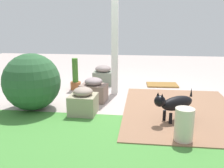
# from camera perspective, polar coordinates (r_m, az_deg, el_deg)

# --- Properties ---
(ground_plane) EXTENTS (12.00, 12.00, 0.00)m
(ground_plane) POSITION_cam_1_polar(r_m,az_deg,el_deg) (4.71, 2.77, -2.84)
(ground_plane) COLOR #B4A39D
(brick_path) EXTENTS (1.80, 2.40, 0.02)m
(brick_path) POSITION_cam_1_polar(r_m,az_deg,el_deg) (4.09, 15.67, -5.92)
(brick_path) COLOR #8E654B
(brick_path) RESTS_ON ground
(lawn_patch) EXTENTS (5.20, 2.80, 0.01)m
(lawn_patch) POSITION_cam_1_polar(r_m,az_deg,el_deg) (2.67, -15.14, -17.32)
(lawn_patch) COLOR #468939
(lawn_patch) RESTS_ON ground
(porch_pillar) EXTENTS (0.12, 0.12, 2.11)m
(porch_pillar) POSITION_cam_1_polar(r_m,az_deg,el_deg) (4.68, 0.67, 10.21)
(porch_pillar) COLOR white
(porch_pillar) RESTS_ON ground
(stone_planter_nearest) EXTENTS (0.44, 0.38, 0.44)m
(stone_planter_nearest) POSITION_cam_1_polar(r_m,az_deg,el_deg) (5.55, -2.05, 2.03)
(stone_planter_nearest) COLOR gray
(stone_planter_nearest) RESTS_ON ground
(stone_planter_mid) EXTENTS (0.48, 0.39, 0.43)m
(stone_planter_mid) POSITION_cam_1_polar(r_m,az_deg,el_deg) (4.38, -4.26, -1.45)
(stone_planter_mid) COLOR gray
(stone_planter_mid) RESTS_ON ground
(stone_planter_far) EXTENTS (0.41, 0.41, 0.42)m
(stone_planter_far) POSITION_cam_1_polar(r_m,az_deg,el_deg) (3.80, -6.68, -4.12)
(stone_planter_far) COLOR gray
(stone_planter_far) RESTS_ON ground
(round_shrub) EXTENTS (0.91, 0.91, 0.91)m
(round_shrub) POSITION_cam_1_polar(r_m,az_deg,el_deg) (4.11, -18.08, 0.47)
(round_shrub) COLOR #2B5832
(round_shrub) RESTS_ON ground
(terracotta_pot_tall) EXTENTS (0.22, 0.22, 0.66)m
(terracotta_pot_tall) POSITION_cam_1_polar(r_m,az_deg,el_deg) (5.18, -8.47, 1.31)
(terracotta_pot_tall) COLOR #99562E
(terracotta_pot_tall) RESTS_ON ground
(terracotta_pot_spiky) EXTENTS (0.20, 0.20, 0.66)m
(terracotta_pot_spiky) POSITION_cam_1_polar(r_m,az_deg,el_deg) (5.28, -15.77, 2.00)
(terracotta_pot_spiky) COLOR #9A5D40
(terracotta_pot_spiky) RESTS_ON ground
(dog) EXTENTS (0.61, 0.50, 0.47)m
(dog) POSITION_cam_1_polar(r_m,az_deg,el_deg) (3.57, 14.32, -4.37)
(dog) COLOR black
(dog) RESTS_ON ground
(ceramic_urn) EXTENTS (0.22, 0.22, 0.41)m
(ceramic_urn) POSITION_cam_1_polar(r_m,az_deg,el_deg) (3.03, 16.34, -9.14)
(ceramic_urn) COLOR beige
(ceramic_urn) RESTS_ON ground
(doormat) EXTENTS (0.70, 0.46, 0.03)m
(doormat) POSITION_cam_1_polar(r_m,az_deg,el_deg) (5.60, 11.53, -0.19)
(doormat) COLOR olive
(doormat) RESTS_ON ground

